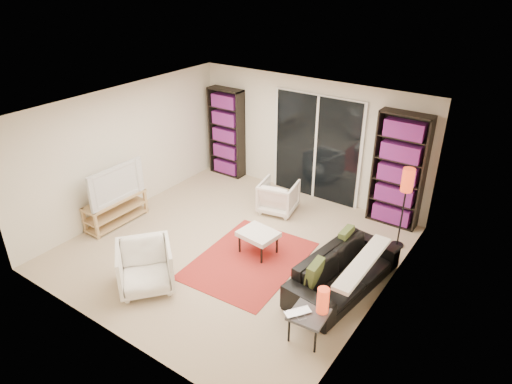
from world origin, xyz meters
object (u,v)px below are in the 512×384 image
at_px(floor_lamp, 406,188).
at_px(bookshelf_right, 399,171).
at_px(armchair_back, 278,197).
at_px(ottoman, 258,235).
at_px(tv_stand, 116,210).
at_px(side_table, 309,316).
at_px(sofa, 344,271).
at_px(bookshelf_left, 227,133).
at_px(armchair_front, 145,267).

bearing_deg(floor_lamp, bookshelf_right, 117.51).
relative_size(armchair_back, ottoman, 1.06).
xyz_separation_m(tv_stand, side_table, (4.31, -0.53, 0.09)).
bearing_deg(sofa, bookshelf_left, 67.85).
xyz_separation_m(bookshelf_left, side_table, (3.99, -3.45, -0.62)).
bearing_deg(tv_stand, sofa, 8.76).
relative_size(sofa, armchair_back, 2.91).
bearing_deg(side_table, armchair_front, -169.40).
distance_m(bookshelf_right, tv_stand, 5.15).
distance_m(bookshelf_right, ottoman, 2.76).
bearing_deg(side_table, sofa, 93.15).
relative_size(bookshelf_right, tv_stand, 1.74).
height_order(side_table, floor_lamp, floor_lamp).
xyz_separation_m(tv_stand, armchair_back, (2.21, 2.08, 0.05)).
xyz_separation_m(armchair_back, side_table, (2.10, -2.61, 0.04)).
bearing_deg(sofa, armchair_front, 132.29).
distance_m(bookshelf_right, armchair_back, 2.25).
height_order(tv_stand, floor_lamp, floor_lamp).
distance_m(bookshelf_right, armchair_front, 4.60).
relative_size(armchair_front, ottoman, 1.22).
height_order(armchair_back, floor_lamp, floor_lamp).
bearing_deg(armchair_back, armchair_front, 71.68).
xyz_separation_m(armchair_front, ottoman, (0.85, 1.68, -0.01)).
distance_m(bookshelf_right, floor_lamp, 0.80).
xyz_separation_m(armchair_front, floor_lamp, (2.69, 3.21, 0.74)).
bearing_deg(ottoman, bookshelf_left, 136.90).
height_order(bookshelf_left, floor_lamp, bookshelf_left).
height_order(bookshelf_right, armchair_front, bookshelf_right).
bearing_deg(sofa, armchair_back, 62.80).
relative_size(sofa, side_table, 4.13).
bearing_deg(armchair_front, tv_stand, 101.85).
distance_m(tv_stand, armchair_back, 3.04).
bearing_deg(bookshelf_right, tv_stand, -145.07).
height_order(armchair_front, ottoman, armchair_front).
distance_m(tv_stand, armchair_front, 2.10).
bearing_deg(ottoman, side_table, -37.11).
xyz_separation_m(tv_stand, floor_lamp, (4.54, 2.21, 0.84)).
xyz_separation_m(sofa, floor_lamp, (0.29, 1.56, 0.81)).
bearing_deg(bookshelf_right, floor_lamp, -62.49).
distance_m(bookshelf_left, sofa, 4.58).
xyz_separation_m(bookshelf_left, armchair_front, (1.53, -3.91, -0.61)).
bearing_deg(floor_lamp, ottoman, -140.24).
bearing_deg(bookshelf_left, armchair_front, -68.62).
xyz_separation_m(tv_stand, ottoman, (2.70, 0.68, 0.08)).
xyz_separation_m(bookshelf_left, bookshelf_right, (3.85, -0.00, 0.07)).
xyz_separation_m(sofa, side_table, (0.07, -1.19, 0.06)).
height_order(bookshelf_left, armchair_back, bookshelf_left).
bearing_deg(bookshelf_right, armchair_front, -120.69).
bearing_deg(floor_lamp, side_table, -94.66).
relative_size(armchair_back, armchair_front, 0.87).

